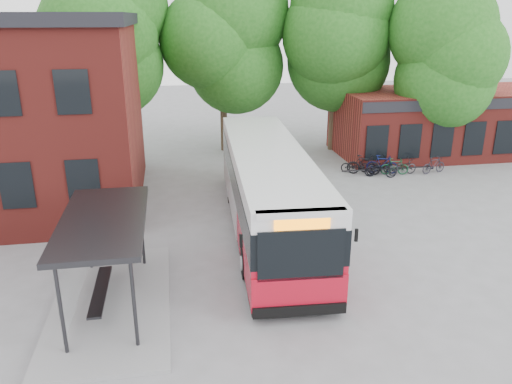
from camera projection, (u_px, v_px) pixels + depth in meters
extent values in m
plane|color=slate|center=(251.00, 276.00, 17.00)|extent=(100.00, 100.00, 0.00)
imported|color=black|center=(355.00, 165.00, 28.14)|extent=(1.65, 0.83, 0.83)
imported|color=black|center=(364.00, 165.00, 27.66)|extent=(1.92, 1.20, 1.12)
imported|color=black|center=(381.00, 169.00, 27.24)|extent=(1.79, 1.14, 0.89)
imported|color=#0F1852|center=(382.00, 164.00, 27.88)|extent=(1.81, 1.06, 1.05)
imported|color=black|center=(379.00, 166.00, 27.77)|extent=(1.93, 1.18, 0.96)
imported|color=#114226|center=(395.00, 167.00, 27.66)|extent=(1.62, 0.70, 0.94)
imported|color=#28292D|center=(402.00, 167.00, 27.65)|extent=(1.82, 0.87, 0.92)
imported|color=#24232C|center=(434.00, 165.00, 27.90)|extent=(1.64, 0.83, 0.95)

